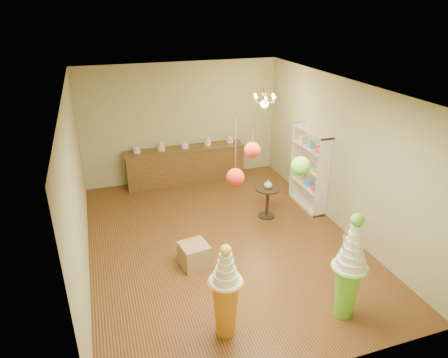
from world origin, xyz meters
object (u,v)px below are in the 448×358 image
object	(u,v)px
pedestal_green	(348,278)
round_table	(267,198)
sideboard	(186,164)
pedestal_orange	(226,299)

from	to	relation	value
pedestal_green	round_table	bearing A→B (deg)	87.64
sideboard	pedestal_orange	bearing A→B (deg)	-97.41
pedestal_orange	round_table	size ratio (longest dim) A/B	2.12
pedestal_green	pedestal_orange	bearing A→B (deg)	172.94
pedestal_green	round_table	xyz separation A→B (m)	(0.13, 3.10, -0.23)
pedestal_orange	sideboard	bearing A→B (deg)	82.59
pedestal_green	sideboard	size ratio (longest dim) A/B	0.57
pedestal_green	sideboard	bearing A→B (deg)	101.44
sideboard	pedestal_green	bearing A→B (deg)	-78.56
round_table	pedestal_orange	bearing A→B (deg)	-123.64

